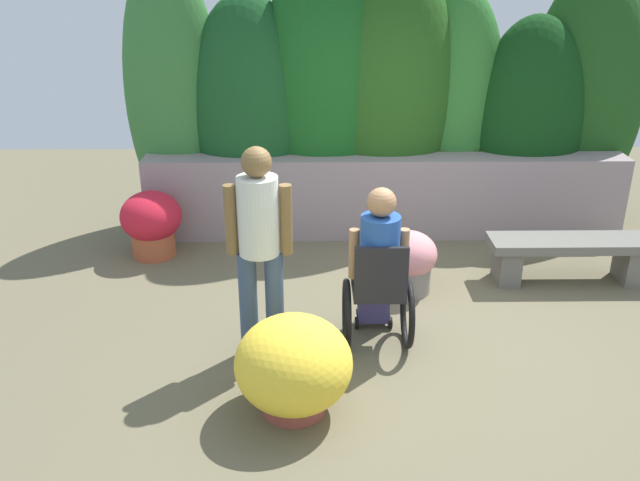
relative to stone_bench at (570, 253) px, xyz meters
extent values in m
plane|color=#686047|center=(-1.64, -1.02, -0.29)|extent=(11.44, 11.44, 0.00)
cube|color=gray|center=(-1.64, 1.17, 0.15)|extent=(5.16, 0.39, 0.89)
ellipsoid|color=#397A37|center=(-3.93, 1.62, 1.18)|extent=(1.04, 0.73, 2.95)
ellipsoid|color=#184C21|center=(-3.10, 1.58, 0.98)|extent=(1.29, 0.90, 2.54)
ellipsoid|color=#195A1E|center=(-2.28, 1.60, 1.26)|extent=(1.32, 0.93, 3.11)
ellipsoid|color=#255519|center=(-1.59, 1.65, 1.18)|extent=(1.47, 1.03, 2.94)
ellipsoid|color=#31772E|center=(-0.82, 1.69, 1.00)|extent=(1.00, 0.70, 2.58)
ellipsoid|color=#103A13|center=(-0.05, 1.57, 0.86)|extent=(1.23, 0.86, 2.31)
ellipsoid|color=#1D4C1A|center=(0.63, 1.81, 1.10)|extent=(1.35, 0.95, 2.79)
cube|color=#68655D|center=(-0.59, 0.00, -0.12)|extent=(0.20, 0.34, 0.35)
cube|color=#68655D|center=(0.59, 0.00, -0.12)|extent=(0.20, 0.34, 0.35)
cube|color=#68655D|center=(0.00, 0.00, 0.10)|extent=(1.54, 0.41, 0.09)
cube|color=black|center=(-1.92, -1.11, 0.21)|extent=(0.40, 0.40, 0.06)
cube|color=black|center=(-1.92, -1.29, 0.44)|extent=(0.40, 0.04, 0.40)
cube|color=black|center=(-1.92, -0.79, -0.19)|extent=(0.28, 0.12, 0.03)
torus|color=black|center=(-2.16, -1.11, -0.01)|extent=(0.05, 0.56, 0.56)
torus|color=black|center=(-1.68, -1.11, -0.01)|extent=(0.05, 0.56, 0.56)
cylinder|color=black|center=(-2.06, -0.86, -0.24)|extent=(0.03, 0.10, 0.10)
cylinder|color=black|center=(-1.78, -0.86, -0.24)|extent=(0.03, 0.10, 0.10)
cube|color=#423C78|center=(-1.92, -1.01, 0.32)|extent=(0.30, 0.40, 0.16)
cube|color=#423C78|center=(-1.92, -0.81, -0.03)|extent=(0.26, 0.14, 0.43)
cylinder|color=#2652A5|center=(-1.92, -1.13, 0.57)|extent=(0.30, 0.30, 0.50)
cylinder|color=#AD7A51|center=(-2.11, -1.07, 0.49)|extent=(0.08, 0.08, 0.40)
cylinder|color=#AD7A51|center=(-1.73, -1.07, 0.49)|extent=(0.08, 0.08, 0.40)
sphere|color=#AD7A51|center=(-1.92, -1.13, 0.93)|extent=(0.22, 0.22, 0.22)
cylinder|color=#3A4F6E|center=(-2.92, -1.23, 0.14)|extent=(0.14, 0.14, 0.86)
cylinder|color=#3A4F6E|center=(-2.72, -1.23, 0.14)|extent=(0.14, 0.14, 0.86)
cylinder|color=silver|center=(-2.82, -1.23, 0.87)|extent=(0.30, 0.30, 0.59)
cylinder|color=brown|center=(-3.02, -1.23, 0.84)|extent=(0.09, 0.09, 0.53)
cylinder|color=brown|center=(-2.62, -1.23, 0.84)|extent=(0.09, 0.09, 0.53)
sphere|color=brown|center=(-2.82, -1.23, 1.27)|extent=(0.22, 0.22, 0.22)
cylinder|color=#B15332|center=(-4.06, 0.65, -0.14)|extent=(0.44, 0.44, 0.29)
ellipsoid|color=#406939|center=(-4.06, 0.65, 0.06)|extent=(0.48, 0.48, 0.18)
ellipsoid|color=red|center=(-4.06, 0.65, 0.14)|extent=(0.62, 0.62, 0.51)
cylinder|color=#9E493B|center=(-2.56, -1.94, -0.20)|extent=(0.44, 0.44, 0.19)
ellipsoid|color=#1B5916|center=(-2.56, -1.94, -0.02)|extent=(0.48, 0.48, 0.23)
ellipsoid|color=yellow|center=(-2.56, -1.94, 0.08)|extent=(0.80, 0.80, 0.65)
cylinder|color=gray|center=(-1.56, -0.18, -0.16)|extent=(0.43, 0.43, 0.25)
ellipsoid|color=#3A6428|center=(-1.56, -0.18, 0.02)|extent=(0.47, 0.47, 0.15)
ellipsoid|color=pink|center=(-1.56, -0.18, 0.08)|extent=(0.52, 0.52, 0.42)
camera|label=1|loc=(-2.44, -5.82, 2.65)|focal=38.35mm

